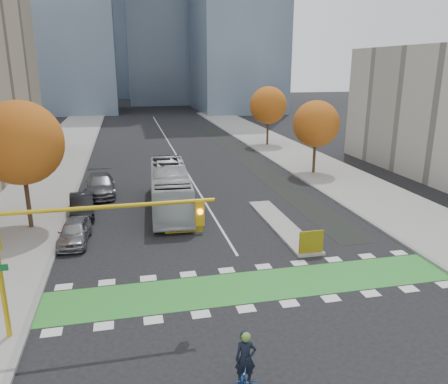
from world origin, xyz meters
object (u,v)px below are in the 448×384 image
tree_east_far (268,105)px  cyclist (245,376)px  tree_east_near (316,124)px  bus (170,188)px  hazard_board (311,242)px  parked_car_a (74,232)px  tree_west (20,143)px  parked_car_c (100,185)px  parked_car_b (82,205)px  traffic_signal_west (70,237)px

tree_east_far → cyclist: bearing=-109.0°
tree_east_near → bus: (-14.77, -7.76, -3.29)m
hazard_board → tree_east_near: 19.93m
tree_east_far → parked_car_a: (-21.50, -29.05, -4.54)m
hazard_board → parked_car_a: hazard_board is taller
tree_west → parked_car_c: size_ratio=1.46×
bus → parked_car_c: bearing=139.8°
tree_east_far → tree_east_near: bearing=-91.8°
tree_west → cyclist: bearing=-61.3°
parked_car_b → parked_car_a: bearing=-95.4°
bus → tree_east_near: bearing=30.9°
parked_car_c → parked_car_a: bearing=-98.8°
bus → parked_car_c: 7.18m
hazard_board → bus: bearing=124.0°
tree_west → tree_east_near: bearing=22.6°
tree_east_far → traffic_signal_west: tree_east_far is taller
hazard_board → parked_car_b: bearing=142.6°
hazard_board → tree_west: size_ratio=0.17×
cyclist → parked_car_b: 20.66m
cyclist → bus: bearing=99.3°
hazard_board → cyclist: bearing=-123.7°
parked_car_a → parked_car_b: (0.00, 5.18, 0.03)m
tree_west → bus: bearing=13.6°
hazard_board → cyclist: cyclist is taller
hazard_board → parked_car_b: (-13.00, 9.94, -0.06)m
bus → parked_car_a: bus is taller
tree_west → parked_car_b: bearing=35.4°
parked_car_a → parked_car_c: (1.03, 10.18, 0.12)m
tree_west → tree_east_far: 35.73m
tree_east_far → bus: 28.48m
hazard_board → traffic_signal_west: size_ratio=0.16×
tree_west → parked_car_c: tree_west is taller
parked_car_a → parked_car_b: size_ratio=0.92×
parked_car_c → tree_east_near: bearing=5.2°
traffic_signal_west → hazard_board: bearing=21.5°
tree_west → cyclist: (9.56, -17.45, -4.83)m
parked_car_a → bus: bearing=43.2°
traffic_signal_west → parked_car_c: size_ratio=1.51×
tree_east_near → cyclist: (-14.44, -27.45, -4.08)m
tree_west → parked_car_a: bearing=-45.5°
hazard_board → traffic_signal_west: traffic_signal_west is taller
hazard_board → parked_car_a: 13.84m
cyclist → parked_car_a: cyclist is taller
tree_east_far → parked_car_c: size_ratio=1.36×
tree_east_near → parked_car_c: (-19.97, -2.86, -4.05)m
hazard_board → parked_car_b: parked_car_b is taller
tree_west → parked_car_b: tree_west is taller
tree_east_far → bus: bearing=-122.7°
traffic_signal_west → parked_car_b: (-1.07, 14.65, -3.30)m
tree_west → parked_car_a: tree_west is taller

